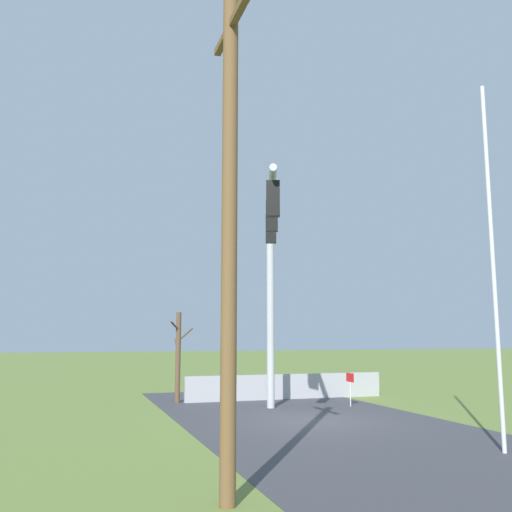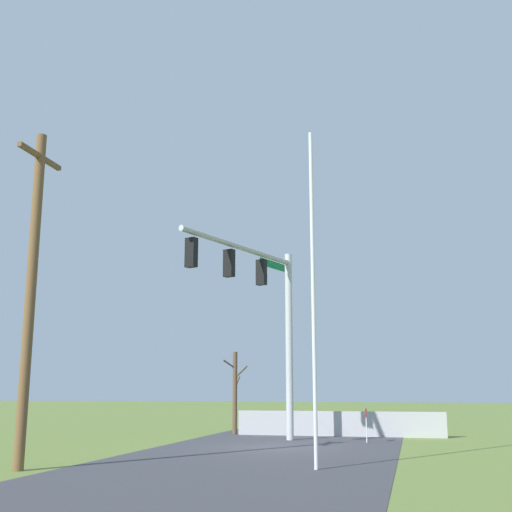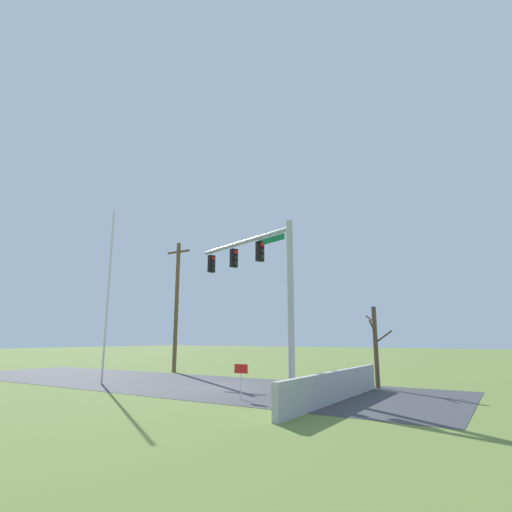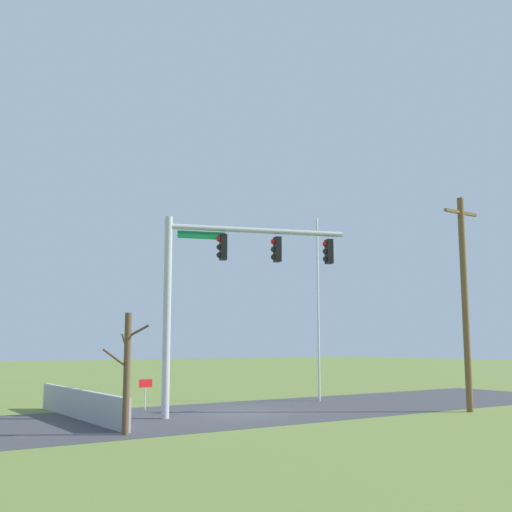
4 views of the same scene
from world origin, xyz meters
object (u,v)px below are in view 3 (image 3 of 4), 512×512
object	(u,v)px
signal_mast	(261,273)
flagpole	(108,294)
open_sign	(241,373)
utility_pole	(177,303)
bare_tree	(376,345)

from	to	relation	value
signal_mast	flagpole	distance (m)	7.74
flagpole	open_sign	distance (m)	9.11
utility_pole	bare_tree	world-z (taller)	utility_pole
signal_mast	open_sign	size ratio (longest dim) A/B	5.94
utility_pole	open_sign	size ratio (longest dim) A/B	6.96
flagpole	signal_mast	bearing A→B (deg)	22.55
flagpole	open_sign	size ratio (longest dim) A/B	7.07
signal_mast	bare_tree	bearing A→B (deg)	26.65
flagpole	utility_pole	bearing A→B (deg)	104.90
signal_mast	utility_pole	distance (m)	9.79
utility_pole	open_sign	bearing A→B (deg)	-36.22
flagpole	open_sign	world-z (taller)	flagpole
signal_mast	open_sign	xyz separation A→B (m)	(1.32, -3.58, -4.24)
signal_mast	flagpole	xyz separation A→B (m)	(-7.10, -2.95, -0.83)
signal_mast	utility_pole	xyz separation A→B (m)	(-8.94, 3.94, -0.73)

